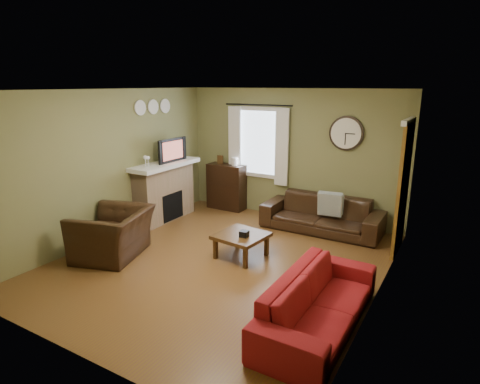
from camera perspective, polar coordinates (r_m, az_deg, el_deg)
The scene contains 31 objects.
floor at distance 6.33m, azimuth -2.65°, elevation -9.92°, with size 4.60×5.20×0.00m, color brown.
ceiling at distance 5.74m, azimuth -2.97°, elevation 14.32°, with size 4.60×5.20×0.00m, color white.
wall_left at distance 7.39m, azimuth -17.97°, elevation 3.63°, with size 0.00×5.20×2.60m, color olive.
wall_right at distance 5.07m, azimuth 19.58°, elevation -1.58°, with size 0.00×5.20×2.60m, color olive.
wall_back at distance 8.16m, azimuth 7.24°, elevation 5.29°, with size 4.60×0.00×2.60m, color olive.
wall_front at distance 4.08m, azimuth -23.24°, elevation -5.96°, with size 4.60×0.00×2.60m, color olive.
fireplace at distance 8.21m, azimuth -10.68°, elevation -0.16°, with size 0.40×1.40×1.10m, color tan.
firebox at distance 8.16m, azimuth -9.58°, elevation -2.03°, with size 0.04×0.60×0.55m, color black.
mantel at distance 8.06m, azimuth -10.72°, elevation 3.86°, with size 0.58×1.60×0.08m, color white.
tv at distance 8.12m, azimuth -9.99°, elevation 5.52°, with size 0.60×0.08×0.35m, color black.
tv_screen at distance 8.06m, azimuth -9.57°, elevation 5.87°, with size 0.02×0.62×0.36m, color #994C3F.
medallion_left at distance 7.81m, azimuth -14.02°, elevation 11.55°, with size 0.28×0.28×0.03m, color white.
medallion_mid at distance 8.06m, azimuth -12.26°, elevation 11.75°, with size 0.28×0.28×0.03m, color white.
medallion_right at distance 8.32m, azimuth -10.61°, elevation 11.93°, with size 0.28×0.28×0.03m, color white.
window_pane at distance 8.40m, azimuth 2.81°, elevation 7.06°, with size 1.00×0.02×1.30m, color silver, non-canonical shape.
curtain_rod at distance 8.24m, azimuth 2.55°, elevation 12.28°, with size 0.03×0.03×1.50m, color black.
curtain_left at distance 8.59m, azimuth -0.78°, elevation 6.91°, with size 0.28×0.04×1.55m, color white.
curtain_right at distance 8.09m, azimuth 5.95°, elevation 6.31°, with size 0.28×0.04×1.55m, color white.
wall_clock at distance 7.68m, azimuth 14.84°, elevation 8.07°, with size 0.64×0.06×0.64m, color white, non-canonical shape.
door at distance 6.90m, azimuth 22.17°, elevation 0.34°, with size 0.05×0.90×2.10m, color brown.
bookshelf at distance 8.80m, azimuth -1.93°, elevation 0.76°, with size 0.83×0.35×0.99m, color black, non-canonical shape.
book at distance 8.87m, azimuth -1.37°, elevation 3.97°, with size 0.16×0.22×0.02m, color #432A12.
sofa_brown at distance 7.66m, azimuth 11.52°, elevation -3.10°, with size 2.21×0.86×0.64m, color black.
pillow_left at distance 7.53m, azimuth 12.68°, elevation -1.66°, with size 0.44×0.13×0.44m, color #919B9B.
pillow_right at distance 7.54m, azimuth 13.16°, elevation -1.68°, with size 0.36×0.11×0.36m, color #919B9B.
sofa_red at distance 4.77m, azimuth 11.15°, elevation -15.06°, with size 2.09×0.82×0.61m, color maroon.
armchair at distance 6.72m, azimuth -17.60°, elevation -5.66°, with size 1.16×1.01×0.75m, color black.
coffee_table at distance 6.43m, azimuth 0.19°, elevation -7.62°, with size 0.73×0.73×0.39m, color #432A12, non-canonical shape.
tissue_box at distance 6.25m, azimuth 0.59°, elevation -6.27°, with size 0.13×0.13×0.10m, color black.
wine_glass_a at distance 7.63m, azimuth -13.29°, elevation 4.24°, with size 0.08×0.08×0.22m, color white, non-canonical shape.
wine_glass_b at distance 7.68m, azimuth -12.92°, elevation 4.25°, with size 0.07×0.07×0.20m, color white, non-canonical shape.
Camera 1 is at (3.14, -4.80, 2.68)m, focal length 30.00 mm.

